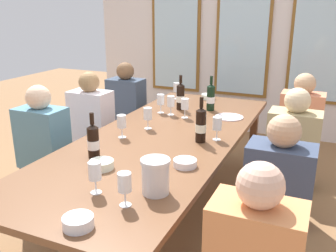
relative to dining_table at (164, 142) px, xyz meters
The scene contains 28 objects.
ground_plane 0.68m from the dining_table, ahead, with size 12.00×12.00×0.00m, color olive.
back_wall_with_windows 2.67m from the dining_table, 90.00° to the left, with size 4.28×0.10×2.90m.
dining_table is the anchor object (origin of this frame).
white_plate_0 0.75m from the dining_table, 63.34° to the left, with size 0.25×0.25×0.01m, color white.
metal_pitcher 0.92m from the dining_table, 68.18° to the right, with size 0.16×0.16×0.19m.
wine_bottle_0 0.86m from the dining_table, 82.63° to the left, with size 0.08×0.08×0.33m.
wine_bottle_1 0.64m from the dining_table, 111.80° to the right, with size 0.08×0.08×0.30m.
wine_bottle_2 0.35m from the dining_table, ahead, with size 0.08×0.08×0.33m.
wine_bottle_3 0.79m from the dining_table, 102.29° to the left, with size 0.08×0.08×0.33m.
tasting_bowl_0 1.29m from the dining_table, 82.67° to the right, with size 0.14×0.14×0.05m, color white.
tasting_bowl_1 0.59m from the dining_table, 52.66° to the right, with size 0.14×0.14×0.04m, color white.
tasting_bowl_2 1.26m from the dining_table, 92.21° to the left, with size 0.14×0.14×0.05m, color white.
tasting_bowl_3 0.71m from the dining_table, 97.58° to the right, with size 0.15×0.15×0.05m, color white.
wine_glass_0 0.53m from the dining_table, 92.51° to the left, with size 0.07×0.07×0.17m.
wine_glass_1 1.07m from the dining_table, 75.84° to the right, with size 0.07×0.07×0.17m.
wine_glass_2 0.27m from the dining_table, 151.76° to the left, with size 0.07×0.07×0.17m.
wine_glass_3 0.59m from the dining_table, 107.68° to the left, with size 0.07×0.07×0.17m.
wine_glass_4 1.19m from the dining_table, 107.68° to the left, with size 0.07×0.07×0.17m.
wine_glass_5 0.44m from the dining_table, ahead, with size 0.07×0.07×0.17m.
wine_glass_6 0.36m from the dining_table, 147.85° to the right, with size 0.07×0.07×0.17m.
wine_glass_7 0.99m from the dining_table, 86.93° to the right, with size 0.07×0.07×0.17m.
wine_glass_8 0.65m from the dining_table, 116.72° to the left, with size 0.07×0.07×0.17m.
seated_person_0 0.99m from the dining_table, 158.86° to the left, with size 0.38×0.24×1.11m.
seated_person_1 1.00m from the dining_table, 23.05° to the left, with size 0.38×0.24×1.11m.
seated_person_2 1.37m from the dining_table, 131.95° to the left, with size 0.38×0.24×1.11m.
seated_person_3 1.41m from the dining_table, 49.77° to the left, with size 0.38×0.24×1.11m.
seated_person_6 0.97m from the dining_table, 161.50° to the right, with size 0.38×0.24×1.11m.
seated_person_7 1.00m from the dining_table, 22.66° to the right, with size 0.38×0.24×1.11m.
Camera 1 is at (1.10, -2.41, 1.67)m, focal length 39.54 mm.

